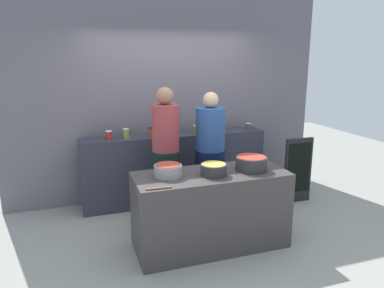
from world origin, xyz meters
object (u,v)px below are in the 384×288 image
at_px(preserve_jar_8, 248,126).
at_px(cooking_pot_left, 168,170).
at_px(wooden_spoon, 159,188).
at_px(preserve_jar_2, 151,132).
at_px(preserve_jar_1, 126,134).
at_px(cook_with_tongs, 166,162).
at_px(cooking_pot_right, 251,163).
at_px(chalkboard_sign, 298,170).
at_px(preserve_jar_3, 159,131).
at_px(preserve_jar_4, 167,132).
at_px(cooking_pot_center, 214,170).
at_px(preserve_jar_6, 196,129).
at_px(cook_in_cap, 210,161).
at_px(preserve_jar_0, 109,135).
at_px(preserve_jar_5, 175,130).
at_px(preserve_jar_7, 207,128).

height_order(preserve_jar_8, cooking_pot_left, preserve_jar_8).
bearing_deg(wooden_spoon, preserve_jar_2, 79.75).
distance_m(preserve_jar_1, cook_with_tongs, 0.75).
distance_m(preserve_jar_2, cooking_pot_right, 1.62).
xyz_separation_m(wooden_spoon, chalkboard_sign, (2.35, 1.08, -0.39)).
bearing_deg(cook_with_tongs, preserve_jar_3, 83.86).
height_order(preserve_jar_4, cooking_pot_center, preserve_jar_4).
bearing_deg(preserve_jar_1, preserve_jar_8, 1.08).
bearing_deg(cooking_pot_right, preserve_jar_6, 96.94).
bearing_deg(cook_in_cap, cooking_pot_right, -78.63).
height_order(preserve_jar_0, cook_in_cap, cook_in_cap).
xyz_separation_m(preserve_jar_3, preserve_jar_5, (0.26, 0.09, -0.01)).
height_order(preserve_jar_8, cook_in_cap, cook_in_cap).
xyz_separation_m(preserve_jar_7, preserve_jar_8, (0.68, -0.00, -0.02)).
distance_m(preserve_jar_3, chalkboard_sign, 2.10).
bearing_deg(chalkboard_sign, preserve_jar_2, 164.84).
bearing_deg(preserve_jar_8, cook_with_tongs, -157.84).
height_order(preserve_jar_2, preserve_jar_3, preserve_jar_2).
height_order(preserve_jar_6, cook_with_tongs, cook_with_tongs).
height_order(preserve_jar_1, preserve_jar_5, preserve_jar_1).
bearing_deg(cooking_pot_left, preserve_jar_6, 59.17).
height_order(preserve_jar_6, cooking_pot_left, preserve_jar_6).
bearing_deg(preserve_jar_5, cook_in_cap, -66.61).
height_order(preserve_jar_5, preserve_jar_6, preserve_jar_6).
distance_m(preserve_jar_4, preserve_jar_8, 1.30).
height_order(preserve_jar_0, cooking_pot_center, preserve_jar_0).
xyz_separation_m(preserve_jar_4, cooking_pot_right, (0.60, -1.39, -0.12)).
distance_m(preserve_jar_5, cooking_pot_left, 1.49).
bearing_deg(wooden_spoon, preserve_jar_7, 55.59).
bearing_deg(preserve_jar_5, preserve_jar_4, -146.17).
distance_m(preserve_jar_5, wooden_spoon, 1.88).
distance_m(preserve_jar_4, cooking_pot_center, 1.43).
bearing_deg(preserve_jar_0, cook_with_tongs, -42.74).
relative_size(preserve_jar_8, cook_with_tongs, 0.06).
height_order(preserve_jar_3, preserve_jar_6, preserve_jar_3).
xyz_separation_m(preserve_jar_3, preserve_jar_7, (0.73, 0.03, 0.00)).
xyz_separation_m(preserve_jar_6, wooden_spoon, (-0.96, -1.65, -0.21)).
bearing_deg(cooking_pot_center, preserve_jar_6, 78.03).
xyz_separation_m(preserve_jar_7, wooden_spoon, (-1.15, -1.69, -0.21)).
relative_size(preserve_jar_4, cook_with_tongs, 0.06).
bearing_deg(preserve_jar_8, wooden_spoon, -137.37).
height_order(preserve_jar_8, cooking_pot_right, preserve_jar_8).
relative_size(preserve_jar_5, preserve_jar_8, 1.23).
bearing_deg(wooden_spoon, preserve_jar_5, 68.64).
height_order(preserve_jar_1, cooking_pot_right, preserve_jar_1).
bearing_deg(cooking_pot_right, preserve_jar_4, 113.40).
relative_size(preserve_jar_6, cooking_pot_right, 0.36).
bearing_deg(cooking_pot_right, preserve_jar_7, 89.14).
distance_m(preserve_jar_4, cooking_pot_left, 1.35).
relative_size(preserve_jar_0, cooking_pot_center, 0.42).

